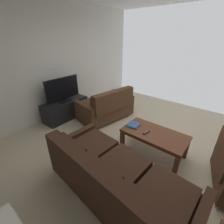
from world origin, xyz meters
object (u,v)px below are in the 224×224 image
Objects in this scene: tv_stand at (66,109)px; flat_tv at (63,89)px; coffee_table at (154,136)px; book_stack at (133,125)px; sofa_main at (114,179)px; loveseat_near at (107,106)px; tv_remote at (146,132)px.

flat_tv reaches higher than tv_stand.
flat_tv is at bearing 132.20° from tv_stand.
coffee_table is 4.10× the size of book_stack.
coffee_table is 0.44m from book_stack.
coffee_table is at bearing -175.59° from tv_stand.
sofa_main is 1.39× the size of loveseat_near.
flat_tv is (-0.00, 0.00, 0.56)m from tv_stand.
tv_stand reaches higher than tv_remote.
tv_remote is (0.12, 0.10, 0.08)m from coffee_table.
coffee_table is at bearing -175.34° from book_stack.
tv_stand is (0.89, 0.66, -0.11)m from loveseat_near.
sofa_main reaches higher than tv_stand.
tv_stand is at bearing 4.41° from coffee_table.
book_stack is (0.42, -1.13, 0.13)m from sofa_main.
tv_stand is at bearing 4.36° from book_stack.
sofa_main is at bearing 95.97° from tv_remote.
coffee_table is 2.48m from tv_stand.
coffee_table is 1.19× the size of flat_tv.
sofa_main is at bearing 158.36° from tv_stand.
sofa_main is 2.20× the size of flat_tv.
flat_tv is (2.47, 0.19, 0.42)m from coffee_table.
loveseat_near is 1.25× the size of tv_stand.
loveseat_near is 1.34× the size of coffee_table.
book_stack is 0.32m from tv_remote.
tv_remote is at bearing 38.30° from coffee_table.
coffee_table is 2.51m from flat_tv.
tv_remote is at bearing -177.68° from flat_tv.
loveseat_near is 1.20m from flat_tv.
book_stack reaches higher than tv_remote.
flat_tv reaches higher than coffee_table.
tv_stand is at bearing -21.64° from sofa_main.
coffee_table is (-1.57, 0.47, 0.03)m from loveseat_near.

